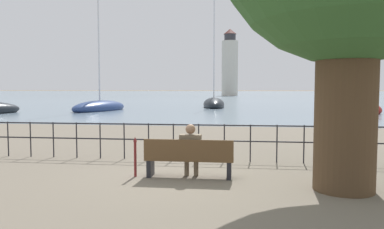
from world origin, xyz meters
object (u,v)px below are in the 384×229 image
(sailboat_1, at_px, (100,107))
(sailboat_2, at_px, (214,104))
(park_bench, at_px, (189,159))
(harbor_lighthouse, at_px, (230,65))
(closed_umbrella, at_px, (135,154))
(sailboat_3, at_px, (354,108))
(seated_person_left, at_px, (191,148))

(sailboat_1, bearing_deg, sailboat_2, 51.35)
(park_bench, height_order, harbor_lighthouse, harbor_lighthouse)
(harbor_lighthouse, bearing_deg, closed_umbrella, -89.80)
(sailboat_1, relative_size, sailboat_3, 1.30)
(park_bench, bearing_deg, closed_umbrella, -178.45)
(seated_person_left, height_order, sailboat_3, sailboat_3)
(seated_person_left, relative_size, sailboat_2, 0.09)
(harbor_lighthouse, bearing_deg, sailboat_2, -90.00)
(park_bench, distance_m, sailboat_3, 27.85)
(park_bench, height_order, sailboat_3, sailboat_3)
(sailboat_1, relative_size, harbor_lighthouse, 0.66)
(closed_umbrella, relative_size, sailboat_2, 0.07)
(sailboat_1, distance_m, sailboat_3, 22.78)
(closed_umbrella, relative_size, sailboat_3, 0.10)
(sailboat_1, bearing_deg, sailboat_3, 15.84)
(sailboat_1, height_order, harbor_lighthouse, harbor_lighthouse)
(closed_umbrella, height_order, sailboat_1, sailboat_1)
(sailboat_2, relative_size, harbor_lighthouse, 0.67)
(closed_umbrella, bearing_deg, harbor_lighthouse, 90.20)
(park_bench, bearing_deg, sailboat_2, 92.81)
(closed_umbrella, distance_m, sailboat_3, 28.40)
(park_bench, distance_m, sailboat_1, 27.55)
(sailboat_1, bearing_deg, closed_umbrella, -52.98)
(park_bench, relative_size, sailboat_3, 0.21)
(park_bench, bearing_deg, seated_person_left, 69.14)
(park_bench, height_order, sailboat_1, sailboat_1)
(sailboat_2, height_order, sailboat_3, sailboat_2)
(sailboat_3, distance_m, harbor_lighthouse, 79.00)
(sailboat_2, bearing_deg, park_bench, -92.72)
(seated_person_left, distance_m, sailboat_1, 27.50)
(closed_umbrella, xyz_separation_m, harbor_lighthouse, (-0.35, 103.07, 8.57))
(seated_person_left, distance_m, harbor_lighthouse, 103.31)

